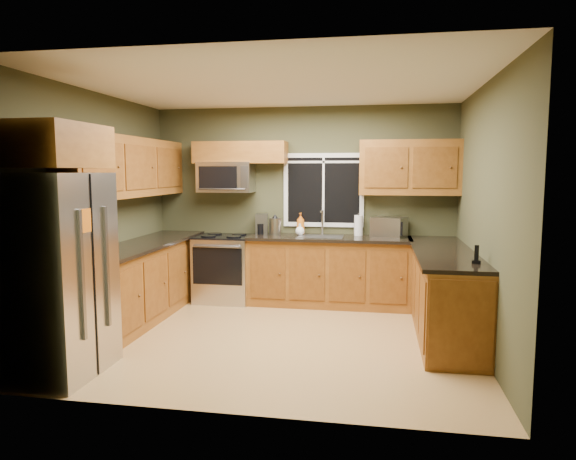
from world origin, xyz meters
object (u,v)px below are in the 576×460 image
(microwave, at_px, (226,177))
(paper_towel_roll, at_px, (359,225))
(toaster_oven, at_px, (389,227))
(coffee_maker, at_px, (262,224))
(refrigerator, at_px, (57,275))
(kettle, at_px, (275,225))
(soap_bottle_a, at_px, (301,224))
(cordless_phone, at_px, (476,258))
(soap_bottle_c, at_px, (300,229))
(range, at_px, (224,268))

(microwave, height_order, paper_towel_roll, microwave)
(toaster_oven, distance_m, coffee_maker, 1.76)
(refrigerator, height_order, kettle, refrigerator)
(refrigerator, xyz_separation_m, toaster_oven, (2.94, 2.92, 0.17))
(toaster_oven, xyz_separation_m, soap_bottle_a, (-1.20, 0.03, 0.02))
(soap_bottle_a, distance_m, cordless_phone, 2.78)
(microwave, bearing_deg, coffee_maker, 3.89)
(kettle, relative_size, soap_bottle_a, 0.96)
(refrigerator, xyz_separation_m, soap_bottle_c, (1.74, 2.88, 0.12))
(refrigerator, distance_m, range, 2.89)
(refrigerator, distance_m, paper_towel_roll, 3.92)
(range, distance_m, cordless_phone, 3.55)
(toaster_oven, distance_m, soap_bottle_a, 1.21)
(toaster_oven, xyz_separation_m, cordless_phone, (0.78, -1.91, -0.08))
(cordless_phone, bearing_deg, refrigerator, -164.90)
(kettle, bearing_deg, soap_bottle_c, 10.56)
(refrigerator, bearing_deg, cordless_phone, 15.10)
(paper_towel_roll, relative_size, soap_bottle_c, 1.91)
(refrigerator, relative_size, soap_bottle_c, 11.25)
(refrigerator, height_order, cordless_phone, refrigerator)
(coffee_maker, relative_size, cordless_phone, 1.56)
(toaster_oven, height_order, cordless_phone, toaster_oven)
(coffee_maker, bearing_deg, soap_bottle_a, 0.66)
(range, relative_size, toaster_oven, 1.84)
(kettle, distance_m, cordless_phone, 2.94)
(refrigerator, bearing_deg, microwave, 76.66)
(coffee_maker, distance_m, paper_towel_roll, 1.35)
(kettle, bearing_deg, range, -175.84)
(cordless_phone, bearing_deg, soap_bottle_c, 136.47)
(range, distance_m, coffee_maker, 0.80)
(range, xyz_separation_m, soap_bottle_a, (1.05, 0.18, 0.62))
(range, distance_m, microwave, 1.27)
(coffee_maker, relative_size, soap_bottle_a, 0.93)
(soap_bottle_c, distance_m, cordless_phone, 2.73)
(microwave, xyz_separation_m, paper_towel_roll, (1.84, 0.07, -0.65))
(kettle, height_order, soap_bottle_c, kettle)
(refrigerator, height_order, coffee_maker, refrigerator)
(toaster_oven, bearing_deg, coffee_maker, 179.24)
(kettle, bearing_deg, refrigerator, -116.45)
(coffee_maker, bearing_deg, paper_towel_roll, 1.72)
(toaster_oven, distance_m, paper_towel_roll, 0.41)
(soap_bottle_a, bearing_deg, coffee_maker, -179.34)
(microwave, relative_size, cordless_phone, 4.27)
(soap_bottle_c, height_order, cordless_phone, cordless_phone)
(refrigerator, xyz_separation_m, paper_towel_roll, (2.53, 2.98, 0.18))
(range, bearing_deg, cordless_phone, -30.24)
(paper_towel_roll, xyz_separation_m, soap_bottle_c, (-0.79, -0.10, -0.06))
(range, bearing_deg, soap_bottle_a, 9.54)
(cordless_phone, bearing_deg, toaster_oven, 112.09)
(microwave, bearing_deg, soap_bottle_c, -1.18)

